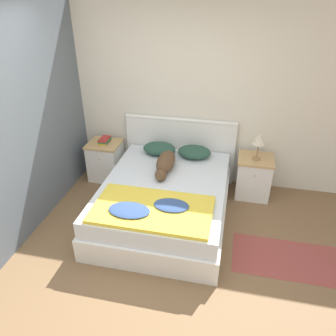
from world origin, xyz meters
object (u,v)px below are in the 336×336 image
pillow_right (194,152)px  bed (165,200)px  book_stack (104,140)px  table_lamp (259,140)px  dog (165,163)px  pillow_left (159,148)px  nightstand_left (106,160)px  nightstand_right (253,176)px

pillow_right → bed: bearing=-108.3°
book_stack → table_lamp: 2.19m
book_stack → dog: bearing=-24.7°
dog → pillow_left: bearing=113.3°
nightstand_left → pillow_left: 0.89m
dog → table_lamp: bearing=20.1°
pillow_left → dog: size_ratio=0.64×
pillow_right → table_lamp: bearing=-1.6°
nightstand_left → book_stack: book_stack is taller
nightstand_right → dog: bearing=-158.7°
nightstand_left → table_lamp: 2.26m
nightstand_left → dog: (1.03, -0.45, 0.32)m
nightstand_left → table_lamp: size_ratio=1.58×
nightstand_left → nightstand_right: 2.18m
nightstand_right → book_stack: book_stack is taller
nightstand_left → table_lamp: table_lamp is taller
bed → book_stack: book_stack is taller
pillow_left → table_lamp: size_ratio=1.25×
bed → pillow_left: bearing=108.3°
bed → nightstand_left: 1.33m
pillow_right → dog: 0.54m
pillow_right → book_stack: size_ratio=1.95×
dog → table_lamp: table_lamp is taller
bed → nightstand_right: nightstand_right is taller
nightstand_left → nightstand_right: same height
nightstand_right → dog: 1.28m
book_stack → table_lamp: size_ratio=0.64×
nightstand_left → pillow_right: 1.37m
nightstand_left → dog: bearing=-23.6°
pillow_right → table_lamp: 0.89m
dog → book_stack: dog is taller
pillow_right → book_stack: (-1.34, 0.03, 0.03)m
pillow_right → nightstand_right: bearing=0.4°
book_stack → nightstand_right: bearing=-0.6°
book_stack → table_lamp: table_lamp is taller
nightstand_right → table_lamp: 0.57m
pillow_left → pillow_right: bearing=0.0°
nightstand_right → table_lamp: bearing=-90.0°
bed → table_lamp: (1.09, 0.74, 0.61)m
bed → nightstand_right: bearing=35.0°
bed → pillow_right: pillow_right is taller
nightstand_left → pillow_left: bearing=-0.4°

